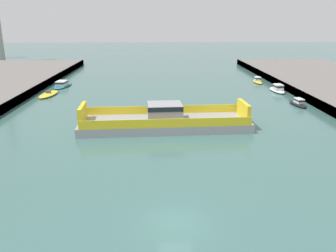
{
  "coord_description": "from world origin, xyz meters",
  "views": [
    {
      "loc": [
        -1.19,
        -21.13,
        13.75
      ],
      "look_at": [
        0.0,
        16.75,
        2.0
      ],
      "focal_mm": 36.86,
      "sensor_mm": 36.0,
      "label": 1
    }
  ],
  "objects_px": {
    "moored_boat_far_left": "(258,81)",
    "moored_boat_upstream_a": "(62,84)",
    "moored_boat_mid_right": "(278,89)",
    "chain_ferry": "(165,121)",
    "moored_boat_near_left": "(298,103)",
    "moored_boat_mid_left": "(49,94)"
  },
  "relations": [
    {
      "from": "moored_boat_near_left",
      "to": "moored_boat_far_left",
      "type": "xyz_separation_m",
      "value": [
        -0.61,
        21.76,
        0.01
      ]
    },
    {
      "from": "moored_boat_far_left",
      "to": "moored_boat_upstream_a",
      "type": "xyz_separation_m",
      "value": [
        -43.04,
        -3.42,
        0.01
      ]
    },
    {
      "from": "moored_boat_near_left",
      "to": "moored_boat_mid_right",
      "type": "distance_m",
      "value": 11.41
    },
    {
      "from": "chain_ferry",
      "to": "moored_boat_near_left",
      "type": "xyz_separation_m",
      "value": [
        22.47,
        11.69,
        -0.55
      ]
    },
    {
      "from": "moored_boat_upstream_a",
      "to": "moored_boat_far_left",
      "type": "bearing_deg",
      "value": 4.54
    },
    {
      "from": "moored_boat_mid_right",
      "to": "moored_boat_far_left",
      "type": "relative_size",
      "value": 1.25
    },
    {
      "from": "moored_boat_upstream_a",
      "to": "moored_boat_near_left",
      "type": "bearing_deg",
      "value": -22.79
    },
    {
      "from": "chain_ferry",
      "to": "moored_boat_far_left",
      "type": "distance_m",
      "value": 39.96
    },
    {
      "from": "moored_boat_far_left",
      "to": "moored_boat_upstream_a",
      "type": "relative_size",
      "value": 0.59
    },
    {
      "from": "moored_boat_mid_right",
      "to": "moored_boat_far_left",
      "type": "distance_m",
      "value": 10.41
    },
    {
      "from": "moored_boat_mid_right",
      "to": "moored_boat_near_left",
      "type": "bearing_deg",
      "value": -92.02
    },
    {
      "from": "chain_ferry",
      "to": "moored_boat_mid_left",
      "type": "height_order",
      "value": "chain_ferry"
    },
    {
      "from": "moored_boat_far_left",
      "to": "moored_boat_upstream_a",
      "type": "distance_m",
      "value": 43.18
    },
    {
      "from": "chain_ferry",
      "to": "moored_boat_far_left",
      "type": "bearing_deg",
      "value": 56.84
    },
    {
      "from": "chain_ferry",
      "to": "moored_boat_mid_right",
      "type": "xyz_separation_m",
      "value": [
        22.88,
        23.09,
        -0.44
      ]
    },
    {
      "from": "moored_boat_mid_right",
      "to": "moored_boat_far_left",
      "type": "bearing_deg",
      "value": 95.6
    },
    {
      "from": "chain_ferry",
      "to": "moored_boat_mid_right",
      "type": "height_order",
      "value": "chain_ferry"
    },
    {
      "from": "moored_boat_near_left",
      "to": "moored_boat_mid_right",
      "type": "height_order",
      "value": "moored_boat_mid_right"
    },
    {
      "from": "moored_boat_near_left",
      "to": "moored_boat_far_left",
      "type": "relative_size",
      "value": 1.07
    },
    {
      "from": "chain_ferry",
      "to": "moored_boat_upstream_a",
      "type": "relative_size",
      "value": 2.69
    },
    {
      "from": "moored_boat_mid_right",
      "to": "moored_boat_upstream_a",
      "type": "xyz_separation_m",
      "value": [
        -44.06,
        6.95,
        -0.09
      ]
    },
    {
      "from": "moored_boat_far_left",
      "to": "moored_boat_mid_left",
      "type": "bearing_deg",
      "value": -164.12
    }
  ]
}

